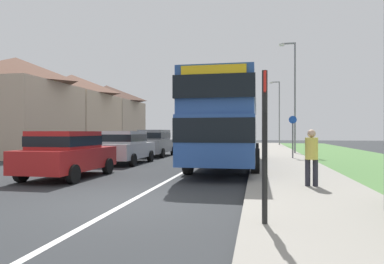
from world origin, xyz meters
The scene contains 13 objects.
ground_plane centered at (0.00, 0.00, 0.00)m, with size 120.00×120.00×0.00m, color #2D3033.
lane_marking_centre centered at (0.00, 8.00, 0.00)m, with size 0.14×60.00×0.01m, color silver.
pavement_near_side centered at (4.20, 6.00, 0.06)m, with size 3.20×68.00×0.12m, color gray.
double_decker_bus centered at (1.57, 8.28, 2.14)m, with size 2.80×10.53×3.70m.
parked_car_red centered at (-3.59, 3.57, 0.90)m, with size 2.00×3.98×1.63m.
parked_car_silver centered at (-3.67, 8.94, 0.91)m, with size 2.00×4.21×1.65m.
parked_car_grey centered at (-3.70, 14.20, 0.95)m, with size 1.90×4.24×1.74m.
pedestrian_at_stop centered at (4.34, 2.57, 0.98)m, with size 0.34×0.34×1.67m.
bus_stop_sign centered at (3.00, -1.52, 1.54)m, with size 0.09×0.52×2.60m.
cycle_route_sign centered at (4.88, 12.88, 1.43)m, with size 0.44×0.08×2.52m.
street_lamp_mid centered at (5.40, 17.57, 4.50)m, with size 1.14×0.20×7.89m.
street_lamp_far centered at (5.28, 32.82, 4.24)m, with size 1.14×0.20×7.38m.
house_terrace_far_side centered at (-12.78, 19.42, 3.26)m, with size 6.37×20.41×6.52m.
Camera 1 is at (2.88, -7.13, 1.60)m, focal length 31.66 mm.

